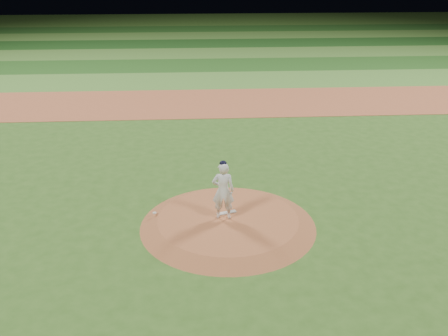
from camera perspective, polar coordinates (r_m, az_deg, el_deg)
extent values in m
plane|color=#325C1D|center=(15.78, 0.45, -6.55)|extent=(120.00, 120.00, 0.00)
cube|color=#A35432|center=(28.76, -1.50, 7.47)|extent=(70.00, 6.00, 0.02)
cube|color=#467D2D|center=(34.08, -1.85, 9.99)|extent=(70.00, 5.00, 0.02)
cube|color=#204F19|center=(38.96, -2.10, 11.68)|extent=(70.00, 5.00, 0.02)
cube|color=#417229|center=(43.87, -2.29, 12.99)|extent=(70.00, 5.00, 0.02)
cube|color=#184114|center=(48.79, -2.44, 14.04)|extent=(70.00, 5.00, 0.02)
cube|color=#3E6C27|center=(53.73, -2.57, 14.90)|extent=(70.00, 5.00, 0.02)
cube|color=#1D4817|center=(58.68, -2.68, 15.61)|extent=(70.00, 5.00, 0.02)
cone|color=#A35A32|center=(15.72, 0.46, -6.16)|extent=(5.50, 5.50, 0.25)
cube|color=silver|center=(15.94, 0.30, -5.13)|extent=(0.65, 0.35, 0.03)
ellipsoid|color=silver|center=(16.04, -7.94, -5.11)|extent=(0.13, 0.13, 0.07)
imported|color=white|center=(15.25, -0.10, -2.63)|extent=(0.71, 0.50, 1.87)
ellipsoid|color=black|center=(14.87, -0.10, 0.55)|extent=(0.22, 0.22, 0.15)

